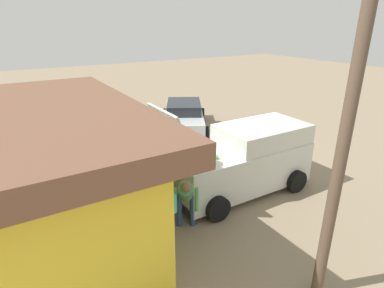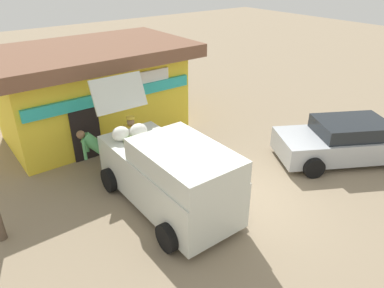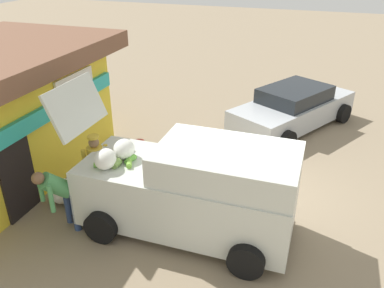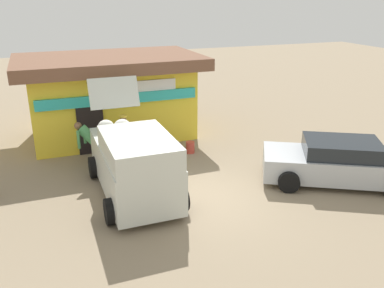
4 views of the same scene
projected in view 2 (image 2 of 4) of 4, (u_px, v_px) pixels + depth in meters
The scene contains 8 objects.
ground_plane at pixel (235, 197), 9.62m from camera, with size 60.00×60.00×0.00m, color gray.
storefront_bar at pixel (93, 89), 12.47m from camera, with size 6.81×4.24×3.12m.
delivery_van at pixel (169, 173), 8.86m from camera, with size 2.08×4.57×2.84m.
parked_sedan at pixel (349, 141), 11.20m from camera, with size 4.69×3.66×1.30m.
vendor_standing at pixel (132, 139), 10.58m from camera, with size 0.48×0.48×1.66m.
customer_bending at pixel (95, 148), 10.15m from camera, with size 0.77×0.70×1.48m.
unloaded_banana_pile at pixel (115, 152), 11.39m from camera, with size 0.94×0.91×0.49m.
paint_bucket at pixel (192, 138), 12.29m from camera, with size 0.30×0.30×0.41m, color #BF3F33.
Camera 2 is at (-5.66, -5.59, 5.71)m, focal length 33.54 mm.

